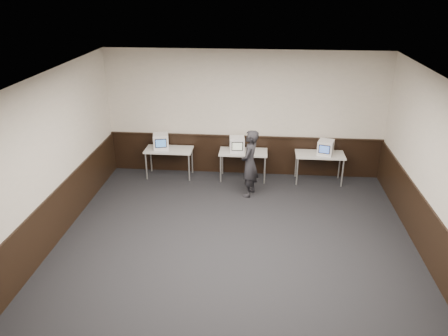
% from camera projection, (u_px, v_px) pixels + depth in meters
% --- Properties ---
extents(floor, '(8.00, 8.00, 0.00)m').
position_uv_depth(floor, '(233.00, 261.00, 7.96)').
color(floor, black).
rests_on(floor, ground).
extents(ceiling, '(8.00, 8.00, 0.00)m').
position_uv_depth(ceiling, '(235.00, 88.00, 6.68)').
color(ceiling, white).
rests_on(ceiling, back_wall).
extents(back_wall, '(7.00, 0.00, 7.00)m').
position_uv_depth(back_wall, '(245.00, 114.00, 10.97)').
color(back_wall, beige).
rests_on(back_wall, ground).
extents(left_wall, '(0.00, 8.00, 8.00)m').
position_uv_depth(left_wall, '(34.00, 174.00, 7.60)').
color(left_wall, beige).
rests_on(left_wall, ground).
extents(wainscot_back, '(6.98, 0.04, 1.00)m').
position_uv_depth(wainscot_back, '(244.00, 155.00, 11.39)').
color(wainscot_back, black).
rests_on(wainscot_back, back_wall).
extents(wainscot_left, '(0.04, 7.98, 1.00)m').
position_uv_depth(wainscot_left, '(45.00, 229.00, 8.04)').
color(wainscot_left, black).
rests_on(wainscot_left, left_wall).
extents(wainscot_right, '(0.04, 7.98, 1.00)m').
position_uv_depth(wainscot_right, '(436.00, 248.00, 7.48)').
color(wainscot_right, black).
rests_on(wainscot_right, right_wall).
extents(wainscot_rail, '(6.98, 0.06, 0.04)m').
position_uv_depth(wainscot_rail, '(244.00, 136.00, 11.17)').
color(wainscot_rail, black).
rests_on(wainscot_rail, wainscot_back).
extents(desk_left, '(1.20, 0.60, 0.75)m').
position_uv_depth(desk_left, '(169.00, 152.00, 11.13)').
color(desk_left, silver).
rests_on(desk_left, ground).
extents(desk_center, '(1.20, 0.60, 0.75)m').
position_uv_depth(desk_center, '(243.00, 154.00, 10.98)').
color(desk_center, silver).
rests_on(desk_center, ground).
extents(desk_right, '(1.20, 0.60, 0.75)m').
position_uv_depth(desk_right, '(320.00, 157.00, 10.82)').
color(desk_right, silver).
rests_on(desk_right, ground).
extents(emac_left, '(0.46, 0.47, 0.38)m').
position_uv_depth(emac_left, '(161.00, 141.00, 11.07)').
color(emac_left, white).
rests_on(emac_left, desk_left).
extents(emac_center, '(0.40, 0.43, 0.37)m').
position_uv_depth(emac_center, '(237.00, 144.00, 10.89)').
color(emac_center, white).
rests_on(emac_center, desk_center).
extents(emac_right, '(0.46, 0.47, 0.36)m').
position_uv_depth(emac_right, '(326.00, 147.00, 10.69)').
color(emac_right, white).
rests_on(emac_right, desk_right).
extents(person, '(0.54, 0.67, 1.61)m').
position_uv_depth(person, '(250.00, 164.00, 10.09)').
color(person, black).
rests_on(person, ground).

